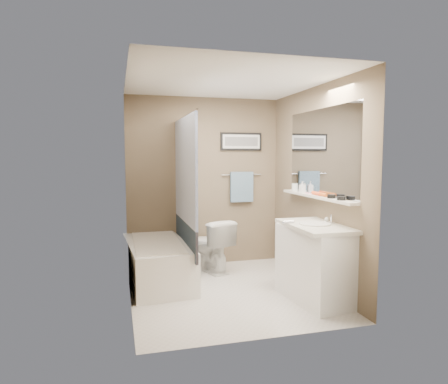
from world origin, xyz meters
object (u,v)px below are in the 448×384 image
object	(u,v)px
bathtub	(157,262)
glass_jar	(295,187)
candle_bowl_near	(341,198)
hair_brush_front	(321,194)
hair_brush_back	(317,193)
vanity	(315,264)
candle_bowl_far	(331,196)
toilet	(211,245)
soap_bottle	(302,187)

from	to	relation	value
bathtub	glass_jar	distance (m)	2.01
candle_bowl_near	hair_brush_front	distance (m)	0.42
candle_bowl_near	hair_brush_back	bearing A→B (deg)	90.00
bathtub	candle_bowl_near	size ratio (longest dim) A/B	16.67
vanity	glass_jar	world-z (taller)	glass_jar
hair_brush_back	hair_brush_front	bearing A→B (deg)	-90.00
vanity	hair_brush_back	bearing A→B (deg)	55.62
candle_bowl_near	candle_bowl_far	world-z (taller)	same
toilet	candle_bowl_near	size ratio (longest dim) A/B	7.98
toilet	hair_brush_back	distance (m)	1.65
vanity	glass_jar	size ratio (longest dim) A/B	9.00
toilet	bathtub	bearing A→B (deg)	2.99
hair_brush_front	soap_bottle	world-z (taller)	soap_bottle
candle_bowl_near	soap_bottle	size ratio (longest dim) A/B	0.65
toilet	candle_bowl_far	xyz separation A→B (m)	(1.03, -1.36, 0.78)
candle_bowl_far	hair_brush_front	size ratio (longest dim) A/B	0.41
vanity	soap_bottle	size ratio (longest dim) A/B	6.47
candle_bowl_far	glass_jar	xyz separation A→B (m)	(0.00, 0.93, 0.03)
hair_brush_front	soap_bottle	size ratio (longest dim) A/B	1.58
bathtub	candle_bowl_near	bearing A→B (deg)	-39.29
toilet	candle_bowl_far	world-z (taller)	candle_bowl_far
soap_bottle	hair_brush_front	bearing A→B (deg)	-90.00
candle_bowl_near	toilet	bearing A→B (deg)	123.53
glass_jar	vanity	bearing A→B (deg)	-101.08
bathtub	hair_brush_back	bearing A→B (deg)	-26.35
vanity	glass_jar	bearing A→B (deg)	72.27
candle_bowl_near	hair_brush_front	size ratio (longest dim) A/B	0.41
hair_brush_front	soap_bottle	xyz separation A→B (m)	(0.00, 0.49, 0.05)
soap_bottle	glass_jar	bearing A→B (deg)	90.00
candle_bowl_near	bathtub	bearing A→B (deg)	144.73
bathtub	candle_bowl_near	distance (m)	2.36
vanity	glass_jar	xyz separation A→B (m)	(0.19, 0.94, 0.77)
candle_bowl_near	candle_bowl_far	bearing A→B (deg)	90.00
bathtub	candle_bowl_far	xyz separation A→B (m)	(1.79, -1.07, 0.89)
vanity	candle_bowl_near	bearing A→B (deg)	-50.42
bathtub	soap_bottle	distance (m)	2.05
hair_brush_front	glass_jar	size ratio (longest dim) A/B	2.20
bathtub	candle_bowl_near	world-z (taller)	candle_bowl_near
hair_brush_back	toilet	bearing A→B (deg)	135.11
hair_brush_back	soap_bottle	bearing A→B (deg)	90.00
vanity	hair_brush_front	distance (m)	0.80
candle_bowl_near	vanity	bearing A→B (deg)	136.23
candle_bowl_far	glass_jar	world-z (taller)	glass_jar
glass_jar	bathtub	bearing A→B (deg)	175.49
candle_bowl_near	hair_brush_back	distance (m)	0.53
bathtub	vanity	distance (m)	1.94
bathtub	candle_bowl_far	size ratio (longest dim) A/B	16.67
candle_bowl_far	glass_jar	bearing A→B (deg)	90.00
candle_bowl_far	soap_bottle	size ratio (longest dim) A/B	0.65
bathtub	hair_brush_back	world-z (taller)	hair_brush_back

